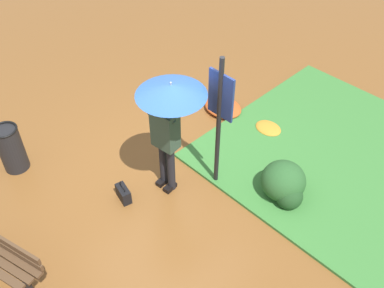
# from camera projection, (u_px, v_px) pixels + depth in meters

# --- Properties ---
(ground_plane) EXTENTS (18.00, 18.00, 0.00)m
(ground_plane) POSITION_uv_depth(u_px,v_px,m) (163.00, 182.00, 6.98)
(ground_plane) COLOR brown
(grass_verge) EXTENTS (4.80, 4.00, 0.05)m
(grass_verge) POSITION_uv_depth(u_px,v_px,m) (361.00, 168.00, 7.16)
(grass_verge) COLOR #387533
(grass_verge) RESTS_ON ground_plane
(person_with_umbrella) EXTENTS (0.96, 0.96, 2.04)m
(person_with_umbrella) POSITION_uv_depth(u_px,v_px,m) (169.00, 110.00, 5.84)
(person_with_umbrella) COLOR black
(person_with_umbrella) RESTS_ON ground_plane
(info_sign_post) EXTENTS (0.44, 0.07, 2.30)m
(info_sign_post) POSITION_uv_depth(u_px,v_px,m) (220.00, 110.00, 6.01)
(info_sign_post) COLOR black
(info_sign_post) RESTS_ON ground_plane
(handbag) EXTENTS (0.32, 0.20, 0.37)m
(handbag) POSITION_uv_depth(u_px,v_px,m) (123.00, 193.00, 6.63)
(handbag) COLOR black
(handbag) RESTS_ON ground_plane
(trash_bin) EXTENTS (0.42, 0.42, 0.83)m
(trash_bin) POSITION_uv_depth(u_px,v_px,m) (11.00, 148.00, 6.94)
(trash_bin) COLOR black
(trash_bin) RESTS_ON ground_plane
(shrub_cluster) EXTENTS (0.75, 0.68, 0.62)m
(shrub_cluster) POSITION_uv_depth(u_px,v_px,m) (284.00, 184.00, 6.56)
(shrub_cluster) COLOR #285628
(shrub_cluster) RESTS_ON ground_plane
(leaf_pile_near_person) EXTENTS (0.50, 0.40, 0.11)m
(leaf_pile_near_person) POSITION_uv_depth(u_px,v_px,m) (268.00, 128.00, 7.87)
(leaf_pile_near_person) COLOR #C68428
(leaf_pile_near_person) RESTS_ON ground_plane
(leaf_pile_by_bench) EXTENTS (0.76, 0.61, 0.17)m
(leaf_pile_by_bench) POSITION_uv_depth(u_px,v_px,m) (223.00, 107.00, 8.28)
(leaf_pile_by_bench) COLOR #B74C1E
(leaf_pile_by_bench) RESTS_ON ground_plane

